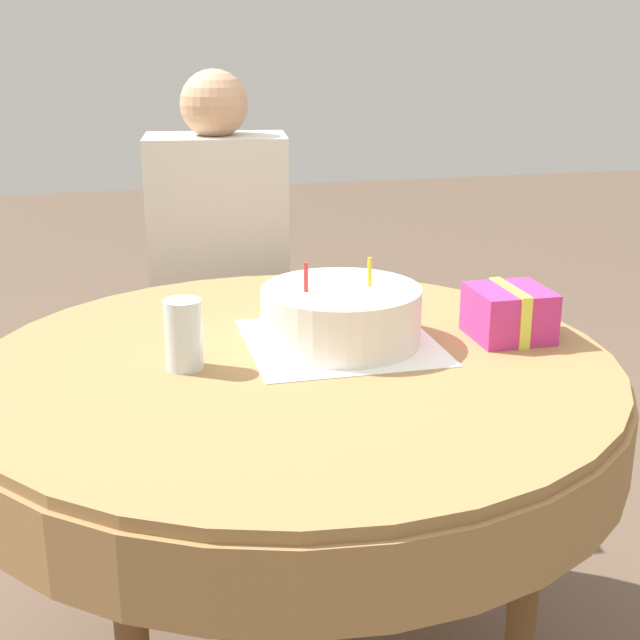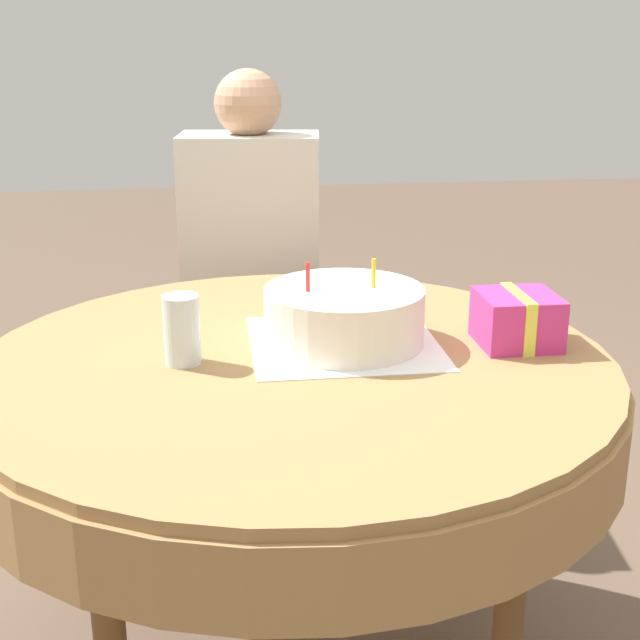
# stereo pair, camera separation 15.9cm
# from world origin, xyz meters

# --- Properties ---
(dining_table) EXTENTS (1.16, 1.16, 0.71)m
(dining_table) POSITION_xyz_m (0.00, 0.00, 0.62)
(dining_table) COLOR #9E7547
(dining_table) RESTS_ON ground_plane
(chair) EXTENTS (0.42, 0.42, 0.90)m
(chair) POSITION_xyz_m (-0.02, 0.91, 0.48)
(chair) COLOR brown
(chair) RESTS_ON ground_plane
(person) EXTENTS (0.38, 0.33, 1.17)m
(person) POSITION_xyz_m (-0.03, 0.82, 0.69)
(person) COLOR tan
(person) RESTS_ON ground_plane
(napkin) EXTENTS (0.35, 0.35, 0.00)m
(napkin) POSITION_xyz_m (0.10, 0.07, 0.71)
(napkin) COLOR white
(napkin) RESTS_ON dining_table
(birthday_cake) EXTENTS (0.30, 0.30, 0.16)m
(birthday_cake) POSITION_xyz_m (0.10, 0.07, 0.76)
(birthday_cake) COLOR white
(birthday_cake) RESTS_ON dining_table
(drinking_glass) EXTENTS (0.06, 0.06, 0.12)m
(drinking_glass) POSITION_xyz_m (-0.19, 0.00, 0.77)
(drinking_glass) COLOR silver
(drinking_glass) RESTS_ON dining_table
(gift_box) EXTENTS (0.14, 0.15, 0.10)m
(gift_box) POSITION_xyz_m (0.42, 0.02, 0.75)
(gift_box) COLOR #D13384
(gift_box) RESTS_ON dining_table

